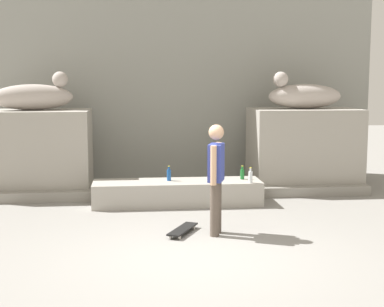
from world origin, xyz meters
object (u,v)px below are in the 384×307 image
object	(u,v)px
skateboard	(183,229)
bottle_green	(242,174)
skater	(216,174)
statue_reclining_right	(303,95)
statue_reclining_left	(35,96)
bottle_blue	(169,175)
bottle_clear	(250,177)

from	to	relation	value
skateboard	bottle_green	bearing A→B (deg)	174.37
skater	bottle_green	distance (m)	2.36
statue_reclining_right	bottle_green	size ratio (longest dim) A/B	6.31
statue_reclining_left	skateboard	bearing A→B (deg)	-63.82
skateboard	bottle_green	world-z (taller)	bottle_green
bottle_blue	bottle_clear	world-z (taller)	bottle_clear
skater	bottle_blue	size ratio (longest dim) A/B	5.95
skater	bottle_clear	bearing A→B (deg)	171.21
statue_reclining_left	statue_reclining_right	bearing A→B (deg)	-13.02
bottle_clear	statue_reclining_right	bearing A→B (deg)	48.20
skateboard	bottle_clear	size ratio (longest dim) A/B	2.78
statue_reclining_left	bottle_clear	size ratio (longest dim) A/B	5.82
statue_reclining_left	bottle_green	xyz separation A→B (m)	(4.02, -1.24, -1.45)
statue_reclining_right	bottle_blue	xyz separation A→B (m)	(-2.93, -1.24, -1.44)
skater	bottle_blue	bearing A→B (deg)	-147.24
bottle_clear	statue_reclining_left	bearing A→B (deg)	158.24
bottle_blue	bottle_clear	xyz separation A→B (m)	(1.47, -0.39, 0.00)
skateboard	bottle_blue	world-z (taller)	bottle_blue
statue_reclining_left	skateboard	size ratio (longest dim) A/B	2.09
skateboard	bottle_green	distance (m)	2.52
statue_reclining_left	skater	size ratio (longest dim) A/B	1.01
statue_reclining_left	statue_reclining_right	xyz separation A→B (m)	(5.55, -0.01, 0.00)
skateboard	bottle_clear	bearing A→B (deg)	167.11
statue_reclining_right	skater	world-z (taller)	statue_reclining_right
statue_reclining_right	skater	xyz separation A→B (m)	(-2.35, -3.41, -1.07)
statue_reclining_right	bottle_green	xyz separation A→B (m)	(-1.53, -1.22, -1.45)
statue_reclining_right	bottle_blue	size ratio (longest dim) A/B	5.86
statue_reclining_left	statue_reclining_right	size ratio (longest dim) A/B	1.02
statue_reclining_left	statue_reclining_right	distance (m)	5.55
bottle_green	bottle_clear	size ratio (longest dim) A/B	0.90
skateboard	bottle_blue	distance (m)	2.14
skater	bottle_green	world-z (taller)	skater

